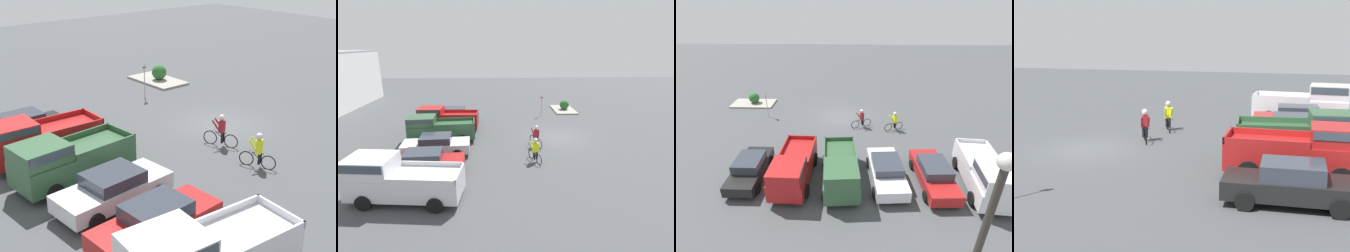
% 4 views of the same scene
% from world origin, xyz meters
% --- Properties ---
extents(ground_plane, '(80.00, 80.00, 0.00)m').
position_xyz_m(ground_plane, '(0.00, 0.00, 0.00)').
color(ground_plane, '#424447').
extents(pickup_truck_0, '(2.61, 5.70, 2.32)m').
position_xyz_m(pickup_truck_0, '(-8.88, 10.20, 1.18)').
color(pickup_truck_0, silver).
rests_on(pickup_truck_0, ground_plane).
extents(sedan_0, '(2.14, 4.87, 1.44)m').
position_xyz_m(sedan_0, '(-6.12, 9.60, 0.72)').
color(sedan_0, maroon).
rests_on(sedan_0, ground_plane).
extents(sedan_1, '(2.28, 4.77, 1.44)m').
position_xyz_m(sedan_1, '(-3.32, 9.44, 0.74)').
color(sedan_1, silver).
rests_on(sedan_1, ground_plane).
extents(pickup_truck_1, '(2.53, 5.31, 2.10)m').
position_xyz_m(pickup_truck_1, '(-0.55, 9.89, 1.09)').
color(pickup_truck_1, '#2D5133').
rests_on(pickup_truck_1, ground_plane).
extents(pickup_truck_2, '(2.28, 5.27, 2.10)m').
position_xyz_m(pickup_truck_2, '(2.29, 9.83, 1.10)').
color(pickup_truck_2, maroon).
rests_on(pickup_truck_2, ground_plane).
extents(sedan_2, '(1.92, 4.46, 1.43)m').
position_xyz_m(sedan_2, '(5.08, 9.38, 0.71)').
color(sedan_2, black).
rests_on(sedan_2, ground_plane).
extents(cyclist_0, '(1.72, 0.74, 1.68)m').
position_xyz_m(cyclist_0, '(-2.00, 2.17, 0.86)').
color(cyclist_0, black).
rests_on(cyclist_0, ground_plane).
extents(cyclist_1, '(1.62, 0.71, 1.69)m').
position_xyz_m(cyclist_1, '(-4.74, 2.63, 0.87)').
color(cyclist_1, black).
rests_on(cyclist_1, ground_plane).
extents(fire_lane_sign, '(0.06, 0.30, 2.34)m').
position_xyz_m(fire_lane_sign, '(6.69, 0.27, 1.42)').
color(fire_lane_sign, '#9E9EA3').
rests_on(fire_lane_sign, ground_plane).
extents(curb_island, '(4.28, 2.41, 0.15)m').
position_xyz_m(curb_island, '(9.14, -2.79, 0.07)').
color(curb_island, gray).
rests_on(curb_island, ground_plane).
extents(shrub, '(1.08, 1.08, 1.08)m').
position_xyz_m(shrub, '(9.04, -2.86, 0.69)').
color(shrub, '#286028').
rests_on(shrub, curb_island).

